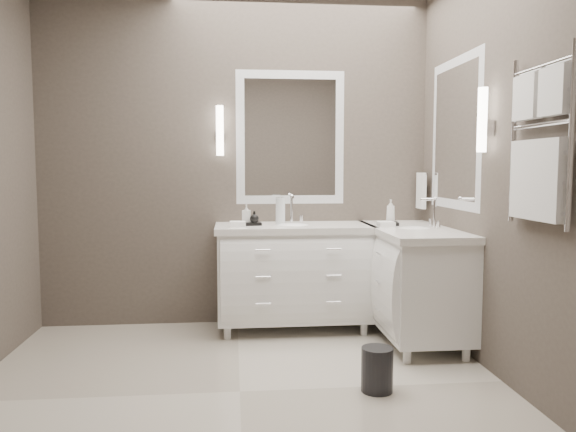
{
  "coord_description": "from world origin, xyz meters",
  "views": [
    {
      "loc": [
        -0.03,
        -3.18,
        1.31
      ],
      "look_at": [
        0.35,
        0.7,
        0.97
      ],
      "focal_mm": 35.0,
      "sensor_mm": 36.0,
      "label": 1
    }
  ],
  "objects": [
    {
      "name": "floor",
      "position": [
        0.0,
        0.0,
        -0.01
      ],
      "size": [
        3.2,
        3.0,
        0.01
      ],
      "primitive_type": "cube",
      "color": "beige",
      "rests_on": "ground"
    },
    {
      "name": "wall_back",
      "position": [
        0.0,
        1.5,
        1.35
      ],
      "size": [
        3.2,
        0.01,
        2.7
      ],
      "primitive_type": "cube",
      "color": "#4A413B",
      "rests_on": "floor"
    },
    {
      "name": "wall_front",
      "position": [
        0.0,
        -1.5,
        1.35
      ],
      "size": [
        3.2,
        0.01,
        2.7
      ],
      "primitive_type": "cube",
      "color": "#4A413B",
      "rests_on": "floor"
    },
    {
      "name": "wall_right",
      "position": [
        1.6,
        0.0,
        1.35
      ],
      "size": [
        0.01,
        3.0,
        2.7
      ],
      "primitive_type": "cube",
      "color": "#4A413B",
      "rests_on": "floor"
    },
    {
      "name": "vanity_back",
      "position": [
        0.45,
        1.23,
        0.49
      ],
      "size": [
        1.24,
        0.59,
        0.97
      ],
      "color": "white",
      "rests_on": "floor"
    },
    {
      "name": "vanity_right",
      "position": [
        1.33,
        0.9,
        0.49
      ],
      "size": [
        0.59,
        1.24,
        0.97
      ],
      "color": "white",
      "rests_on": "floor"
    },
    {
      "name": "mirror_back",
      "position": [
        0.45,
        1.49,
        1.55
      ],
      "size": [
        0.9,
        0.02,
        1.1
      ],
      "color": "white",
      "rests_on": "wall_back"
    },
    {
      "name": "mirror_right",
      "position": [
        1.59,
        0.8,
        1.55
      ],
      "size": [
        0.02,
        0.9,
        1.1
      ],
      "color": "white",
      "rests_on": "wall_right"
    },
    {
      "name": "sconce_back",
      "position": [
        -0.13,
        1.43,
        1.59
      ],
      "size": [
        0.06,
        0.06,
        0.4
      ],
      "color": "white",
      "rests_on": "wall_back"
    },
    {
      "name": "sconce_right",
      "position": [
        1.53,
        0.22,
        1.59
      ],
      "size": [
        0.06,
        0.06,
        0.4
      ],
      "color": "white",
      "rests_on": "wall_right"
    },
    {
      "name": "towel_bar_corner",
      "position": [
        1.54,
        1.36,
        1.12
      ],
      "size": [
        0.03,
        0.22,
        0.3
      ],
      "color": "white",
      "rests_on": "wall_right"
    },
    {
      "name": "towel_ladder",
      "position": [
        1.55,
        -0.4,
        1.39
      ],
      "size": [
        0.06,
        0.58,
        0.9
      ],
      "color": "white",
      "rests_on": "wall_right"
    },
    {
      "name": "waste_bin",
      "position": [
        0.8,
        -0.07,
        0.13
      ],
      "size": [
        0.19,
        0.19,
        0.26
      ],
      "primitive_type": "cylinder",
      "rotation": [
        0.0,
        0.0,
        -0.0
      ],
      "color": "black",
      "rests_on": "floor"
    },
    {
      "name": "amenity_tray_back",
      "position": [
        0.11,
        1.21,
        0.86
      ],
      "size": [
        0.18,
        0.15,
        0.02
      ],
      "primitive_type": "cube",
      "rotation": [
        0.0,
        0.0,
        0.18
      ],
      "color": "black",
      "rests_on": "vanity_back"
    },
    {
      "name": "amenity_tray_right",
      "position": [
        1.21,
        1.12,
        0.86
      ],
      "size": [
        0.14,
        0.18,
        0.02
      ],
      "primitive_type": "cube",
      "rotation": [
        0.0,
        0.0,
        -0.17
      ],
      "color": "black",
      "rests_on": "vanity_right"
    },
    {
      "name": "water_bottle",
      "position": [
        0.35,
        1.27,
        0.96
      ],
      "size": [
        0.09,
        0.09,
        0.22
      ],
      "primitive_type": "cylinder",
      "rotation": [
        0.0,
        0.0,
        0.21
      ],
      "color": "silver",
      "rests_on": "vanity_back"
    },
    {
      "name": "soap_bottle_a",
      "position": [
        0.08,
        1.23,
        0.94
      ],
      "size": [
        0.07,
        0.07,
        0.14
      ],
      "primitive_type": "imported",
      "rotation": [
        0.0,
        0.0,
        -0.15
      ],
      "color": "white",
      "rests_on": "amenity_tray_back"
    },
    {
      "name": "soap_bottle_b",
      "position": [
        0.14,
        1.18,
        0.92
      ],
      "size": [
        0.09,
        0.09,
        0.09
      ],
      "primitive_type": "imported",
      "rotation": [
        0.0,
        0.0,
        -0.23
      ],
      "color": "black",
      "rests_on": "amenity_tray_back"
    },
    {
      "name": "soap_bottle_c",
      "position": [
        1.21,
        1.12,
        0.96
      ],
      "size": [
        0.08,
        0.08,
        0.18
      ],
      "primitive_type": "imported",
      "rotation": [
        0.0,
        0.0,
        -0.15
      ],
      "color": "white",
      "rests_on": "amenity_tray_right"
    }
  ]
}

